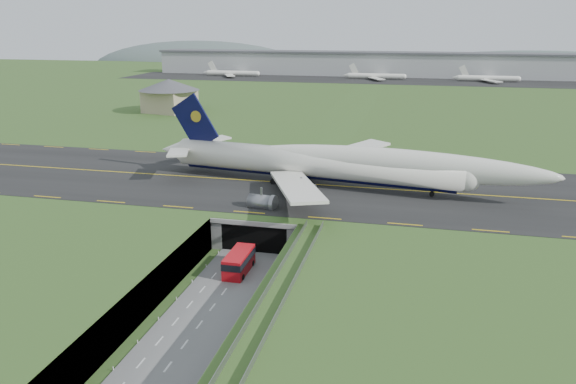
# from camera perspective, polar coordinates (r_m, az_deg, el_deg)

# --- Properties ---
(ground) EXTENTS (900.00, 900.00, 0.00)m
(ground) POSITION_cam_1_polar(r_m,az_deg,el_deg) (93.95, -4.87, -8.03)
(ground) COLOR #385421
(ground) RESTS_ON ground
(airfield_deck) EXTENTS (800.00, 800.00, 6.00)m
(airfield_deck) POSITION_cam_1_polar(r_m,az_deg,el_deg) (92.74, -4.92, -6.35)
(airfield_deck) COLOR gray
(airfield_deck) RESTS_ON ground
(trench_road) EXTENTS (12.00, 75.00, 0.20)m
(trench_road) POSITION_cam_1_polar(r_m,az_deg,el_deg) (87.53, -6.40, -9.95)
(trench_road) COLOR slate
(trench_road) RESTS_ON ground
(taxiway) EXTENTS (800.00, 44.00, 0.18)m
(taxiway) POSITION_cam_1_polar(r_m,az_deg,el_deg) (121.73, -0.18, 0.92)
(taxiway) COLOR black
(taxiway) RESTS_ON airfield_deck
(tunnel_portal) EXTENTS (17.00, 22.30, 6.00)m
(tunnel_portal) POSITION_cam_1_polar(r_m,az_deg,el_deg) (107.53, -2.18, -2.79)
(tunnel_portal) COLOR gray
(tunnel_portal) RESTS_ON ground
(guideway) EXTENTS (3.00, 53.00, 7.05)m
(guideway) POSITION_cam_1_polar(r_m,az_deg,el_deg) (72.35, -1.25, -11.24)
(guideway) COLOR #A8A8A3
(guideway) RESTS_ON ground
(jumbo_jet) EXTENTS (86.21, 56.44, 18.86)m
(jumbo_jet) POSITION_cam_1_polar(r_m,az_deg,el_deg) (117.93, 5.27, 2.83)
(jumbo_jet) COLOR white
(jumbo_jet) RESTS_ON ground
(shuttle_tram) EXTENTS (3.35, 8.56, 3.46)m
(shuttle_tram) POSITION_cam_1_polar(r_m,az_deg,el_deg) (92.75, -5.01, -7.09)
(shuttle_tram) COLOR red
(shuttle_tram) RESTS_ON ground
(service_building) EXTENTS (28.04, 28.04, 12.78)m
(service_building) POSITION_cam_1_polar(r_m,az_deg,el_deg) (225.76, -11.97, 9.85)
(service_building) COLOR tan
(service_building) RESTS_ON ground
(cargo_terminal) EXTENTS (320.00, 67.00, 15.60)m
(cargo_terminal) POSITION_cam_1_polar(r_m,az_deg,el_deg) (382.17, 9.30, 12.73)
(cargo_terminal) COLOR #B2B2B2
(cargo_terminal) RESTS_ON ground
(distant_hills) EXTENTS (700.00, 91.00, 60.00)m
(distant_hills) POSITION_cam_1_polar(r_m,az_deg,el_deg) (514.13, 17.63, 11.15)
(distant_hills) COLOR #50605E
(distant_hills) RESTS_ON ground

